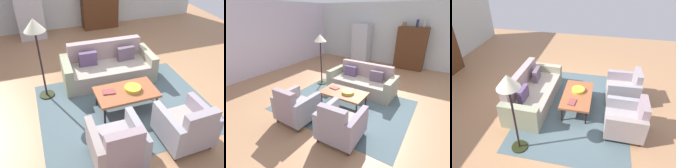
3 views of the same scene
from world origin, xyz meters
The scene contains 11 objects.
ground_plane centered at (0.00, 0.00, 0.00)m, with size 10.43×10.43×0.00m, color #AC7C55.
area_rug centered at (-0.18, -0.46, 0.00)m, with size 3.40×2.60×0.01m, color #4C5F66.
couch centered at (-0.18, 0.68, 0.29)m, with size 2.13×0.96×0.86m.
coffee_table centered at (-0.18, -0.51, 0.39)m, with size 1.20×0.70×0.42m.
armchair_left centered at (-0.78, -1.67, 0.34)m, with size 0.81×0.81×0.88m.
armchair_right centered at (0.42, -1.67, 0.34)m, with size 0.83×0.83×0.88m.
fruit_bowl centered at (-0.05, -0.51, 0.46)m, with size 0.33×0.33×0.07m, color gold.
book_stack centered at (-0.52, -0.43, 0.44)m, with size 0.26×0.19×0.02m.
cabinet centered at (0.59, 3.90, 0.90)m, with size 1.20×0.51×1.80m.
refrigerator centered at (-1.68, 3.80, 0.93)m, with size 0.80×0.73×1.85m.
floor_lamp centered at (-1.65, 0.45, 1.44)m, with size 0.40×0.40×1.72m.
Camera 1 is at (-1.66, -3.95, 3.19)m, focal length 38.47 mm.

